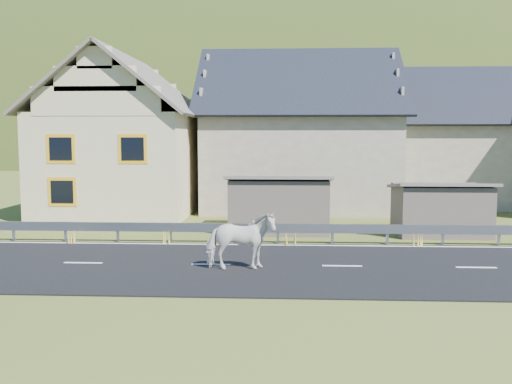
{
  "coord_description": "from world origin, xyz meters",
  "views": [
    {
      "loc": [
        -1.72,
        -17.08,
        3.99
      ],
      "look_at": [
        -2.7,
        1.5,
        2.13
      ],
      "focal_mm": 40.0,
      "sensor_mm": 36.0,
      "label": 1
    }
  ],
  "objects": [
    {
      "name": "house_stone_b",
      "position": [
        9.0,
        17.0,
        4.24
      ],
      "size": [
        9.8,
        8.8,
        8.1
      ],
      "color": "tan",
      "rests_on": "ground"
    },
    {
      "name": "horse",
      "position": [
        -3.05,
        -0.6,
        0.9
      ],
      "size": [
        1.17,
        2.13,
        1.72
      ],
      "primitive_type": "imported",
      "rotation": [
        0.0,
        0.0,
        1.69
      ],
      "color": "silver",
      "rests_on": "road"
    },
    {
      "name": "road",
      "position": [
        0.0,
        0.0,
        0.02
      ],
      "size": [
        60.0,
        7.0,
        0.04
      ],
      "primitive_type": "cube",
      "color": "black",
      "rests_on": "ground"
    },
    {
      "name": "ground",
      "position": [
        0.0,
        0.0,
        0.0
      ],
      "size": [
        160.0,
        160.0,
        0.0
      ],
      "primitive_type": "plane",
      "color": "#38451C",
      "rests_on": "ground"
    },
    {
      "name": "house_cream",
      "position": [
        -10.0,
        12.0,
        4.36
      ],
      "size": [
        7.8,
        9.8,
        8.3
      ],
      "color": "beige",
      "rests_on": "ground"
    },
    {
      "name": "house_stone_a",
      "position": [
        -1.0,
        15.0,
        4.63
      ],
      "size": [
        10.8,
        9.8,
        8.9
      ],
      "color": "tan",
      "rests_on": "ground"
    },
    {
      "name": "mountain",
      "position": [
        5.0,
        180.0,
        -20.0
      ],
      "size": [
        440.0,
        280.0,
        260.0
      ],
      "primitive_type": "ellipsoid",
      "color": "#233D11",
      "rests_on": "ground"
    },
    {
      "name": "lane_markings",
      "position": [
        0.0,
        0.0,
        0.04
      ],
      "size": [
        60.0,
        6.6,
        0.01
      ],
      "primitive_type": "cube",
      "color": "silver",
      "rests_on": "road"
    },
    {
      "name": "shed_right",
      "position": [
        4.5,
        6.0,
        1.0
      ],
      "size": [
        3.8,
        2.9,
        2.2
      ],
      "primitive_type": "cube",
      "color": "#665B4E",
      "rests_on": "ground"
    },
    {
      "name": "conifer_patch",
      "position": [
        -55.0,
        110.0,
        6.0
      ],
      "size": [
        76.0,
        50.0,
        28.0
      ],
      "primitive_type": "ellipsoid",
      "color": "black",
      "rests_on": "ground"
    },
    {
      "name": "guardrail",
      "position": [
        -0.0,
        3.68,
        0.56
      ],
      "size": [
        28.1,
        0.09,
        0.75
      ],
      "color": "#93969B",
      "rests_on": "ground"
    },
    {
      "name": "shed_left",
      "position": [
        -2.0,
        6.5,
        1.1
      ],
      "size": [
        4.3,
        3.3,
        2.4
      ],
      "primitive_type": "cube",
      "color": "#665B4E",
      "rests_on": "ground"
    }
  ]
}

